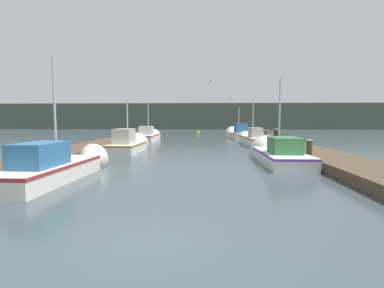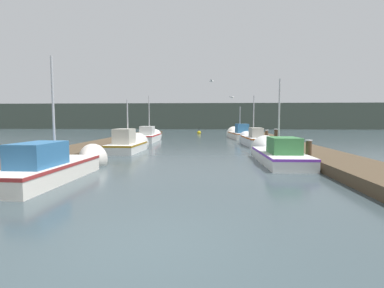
# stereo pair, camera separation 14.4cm
# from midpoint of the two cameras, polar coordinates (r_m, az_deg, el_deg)

# --- Properties ---
(ground_plane) EXTENTS (200.00, 200.00, 0.00)m
(ground_plane) POSITION_cam_midpoint_polar(r_m,az_deg,el_deg) (5.15, -8.69, -19.01)
(ground_plane) COLOR #38474C
(dock_left) EXTENTS (2.48, 40.00, 0.40)m
(dock_left) POSITION_cam_midpoint_polar(r_m,az_deg,el_deg) (22.04, -16.85, -0.24)
(dock_left) COLOR #4C3D2B
(dock_left) RESTS_ON ground_plane
(dock_right) EXTENTS (2.48, 40.00, 0.40)m
(dock_right) POSITION_cam_midpoint_polar(r_m,az_deg,el_deg) (21.43, 18.47, -0.42)
(dock_right) COLOR #4C3D2B
(dock_right) RESTS_ON ground_plane
(distant_shore_ridge) EXTENTS (120.00, 16.00, 5.12)m
(distant_shore_ridge) POSITION_cam_midpoint_polar(r_m,az_deg,el_deg) (66.93, 2.50, 5.26)
(distant_shore_ridge) COLOR #424C42
(distant_shore_ridge) RESTS_ON ground_plane
(fishing_boat_0) EXTENTS (1.58, 5.92, 4.53)m
(fishing_boat_0) POSITION_cam_midpoint_polar(r_m,az_deg,el_deg) (11.46, -23.71, -3.74)
(fishing_boat_0) COLOR silver
(fishing_boat_0) RESTS_ON ground_plane
(fishing_boat_1) EXTENTS (1.84, 6.19, 4.51)m
(fishing_boat_1) POSITION_cam_midpoint_polar(r_m,az_deg,el_deg) (15.23, 16.00, -1.71)
(fishing_boat_1) COLOR silver
(fishing_boat_1) RESTS_ON ground_plane
(fishing_boat_2) EXTENTS (1.82, 4.56, 3.80)m
(fishing_boat_2) POSITION_cam_midpoint_polar(r_m,az_deg,el_deg) (19.54, -11.73, -0.07)
(fishing_boat_2) COLOR silver
(fishing_boat_2) RESTS_ON ground_plane
(fishing_boat_3) EXTENTS (1.63, 6.10, 4.14)m
(fishing_boat_3) POSITION_cam_midpoint_polar(r_m,az_deg,el_deg) (24.06, 11.62, 0.89)
(fishing_boat_3) COLOR silver
(fishing_boat_3) RESTS_ON ground_plane
(fishing_boat_4) EXTENTS (1.55, 5.79, 4.50)m
(fishing_boat_4) POSITION_cam_midpoint_polar(r_m,az_deg,el_deg) (27.87, -7.92, 1.49)
(fishing_boat_4) COLOR silver
(fishing_boat_4) RESTS_ON ground_plane
(fishing_boat_5) EXTENTS (2.42, 6.53, 3.86)m
(fishing_boat_5) POSITION_cam_midpoint_polar(r_m,az_deg,el_deg) (32.38, 9.04, 1.91)
(fishing_boat_5) COLOR silver
(fishing_boat_5) RESTS_ON ground_plane
(mooring_piling_0) EXTENTS (0.28, 0.28, 1.17)m
(mooring_piling_0) POSITION_cam_midpoint_polar(r_m,az_deg,el_deg) (13.82, 21.59, -1.66)
(mooring_piling_0) COLOR #473523
(mooring_piling_0) RESTS_ON ground_plane
(mooring_piling_1) EXTENTS (0.24, 0.24, 1.24)m
(mooring_piling_1) POSITION_cam_midpoint_polar(r_m,az_deg,el_deg) (22.94, 14.17, 1.08)
(mooring_piling_1) COLOR #473523
(mooring_piling_1) RESTS_ON ground_plane
(mooring_piling_2) EXTENTS (0.29, 0.29, 1.08)m
(mooring_piling_2) POSITION_cam_midpoint_polar(r_m,az_deg,el_deg) (37.83, 9.82, 2.46)
(mooring_piling_2) COLOR #473523
(mooring_piling_2) RESTS_ON ground_plane
(mooring_piling_3) EXTENTS (0.34, 0.34, 1.42)m
(mooring_piling_3) POSITION_cam_midpoint_polar(r_m,az_deg,el_deg) (19.96, 15.98, 0.76)
(mooring_piling_3) COLOR #473523
(mooring_piling_3) RESTS_ON ground_plane
(channel_buoy) EXTENTS (0.54, 0.54, 1.04)m
(channel_buoy) POSITION_cam_midpoint_polar(r_m,az_deg,el_deg) (41.03, 1.45, 2.16)
(channel_buoy) COLOR gold
(channel_buoy) RESTS_ON ground_plane
(seagull_lead) EXTENTS (0.53, 0.40, 0.12)m
(seagull_lead) POSITION_cam_midpoint_polar(r_m,az_deg,el_deg) (22.70, 7.93, 8.81)
(seagull_lead) COLOR white
(seagull_1) EXTENTS (0.29, 0.55, 0.12)m
(seagull_1) POSITION_cam_midpoint_polar(r_m,az_deg,el_deg) (19.97, 3.93, 11.90)
(seagull_1) COLOR white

